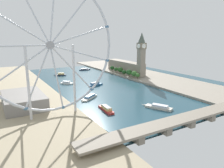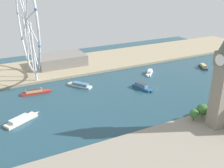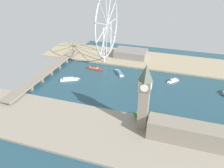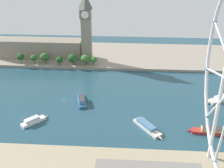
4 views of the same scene
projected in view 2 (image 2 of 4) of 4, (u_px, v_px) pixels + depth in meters
name	position (u px, v px, depth m)	size (l,w,h in m)	color
ground_plane	(157.00, 87.00, 301.78)	(403.81, 403.81, 0.00)	#234756
riverbank_right	(111.00, 59.00, 397.40)	(90.00, 520.00, 3.00)	tan
clock_tower	(223.00, 78.00, 202.29)	(14.03, 14.03, 82.00)	gray
ferris_wheel	(26.00, 20.00, 305.79)	(128.93, 3.20, 132.23)	silver
riverside_hall	(61.00, 60.00, 365.69)	(41.38, 64.65, 14.14)	gray
tour_boat_0	(80.00, 85.00, 302.80)	(30.48, 24.10, 4.69)	beige
tour_boat_1	(21.00, 120.00, 229.92)	(21.22, 33.81, 4.72)	beige
tour_boat_3	(149.00, 73.00, 341.00)	(20.56, 20.08, 5.12)	white
tour_boat_4	(36.00, 92.00, 284.34)	(8.98, 33.99, 5.60)	#B22D28
tour_boat_5	(203.00, 66.00, 363.19)	(24.52, 15.22, 5.54)	#2D384C
tour_boat_6	(142.00, 87.00, 296.27)	(29.40, 13.57, 6.09)	#235684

